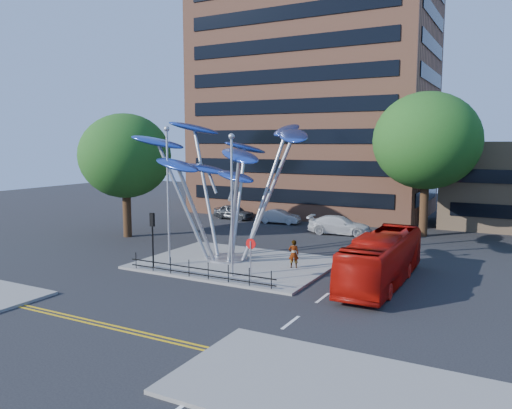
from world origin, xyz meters
The scene contains 19 objects.
ground centered at (0.00, 0.00, 0.00)m, with size 120.00×120.00×0.00m, color black.
traffic_island centered at (-1.00, 6.00, 0.07)m, with size 12.00×9.00×0.15m, color slate.
pavement_right centered at (11.00, -7.00, 0.07)m, with size 12.00×6.00×0.15m, color slate.
double_yellow_near centered at (0.00, -6.00, 0.01)m, with size 40.00×0.12×0.01m, color gold.
double_yellow_far centered at (0.00, -6.30, 0.01)m, with size 40.00×0.12×0.01m, color gold.
brick_tower centered at (-6.00, 32.00, 15.00)m, with size 25.00×15.00×30.00m, color #9A5E43.
tree_right centered at (8.00, 22.00, 8.04)m, with size 8.80×8.80×12.11m.
tree_left centered at (-14.00, 10.00, 6.79)m, with size 7.60×7.60×10.32m.
leaf_sculpture centered at (-2.07, 6.68, 6.87)m, with size 12.72×9.54×9.51m.
street_lamp_left centered at (-4.50, 3.50, 5.36)m, with size 0.36×0.36×8.80m.
street_lamp_right centered at (0.50, 3.00, 5.09)m, with size 0.36×0.36×8.30m.
traffic_light_island centered at (-5.00, 2.50, 2.61)m, with size 0.28×0.18×3.42m.
no_entry_sign_island centered at (2.00, 2.52, 1.82)m, with size 0.60×0.10×2.45m.
pedestrian_railing_front centered at (-1.00, 1.70, 0.55)m, with size 10.00×0.06×1.00m.
red_bus centered at (8.50, 5.96, 1.43)m, with size 2.41×10.29×2.87m, color #A70E07.
pedestrian centered at (2.89, 6.47, 1.03)m, with size 0.64×0.42×1.76m, color gray.
parked_car_left centered at (-11.00, 22.53, 0.75)m, with size 1.78×4.42×1.51m, color #383B3F.
parked_car_mid centered at (-5.61, 22.22, 0.68)m, with size 1.44×4.13×1.36m, color #AFB2B7.
parked_car_right centered at (1.43, 19.56, 0.79)m, with size 2.21×5.44×1.58m, color beige.
Camera 1 is at (15.19, -21.49, 7.96)m, focal length 35.00 mm.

